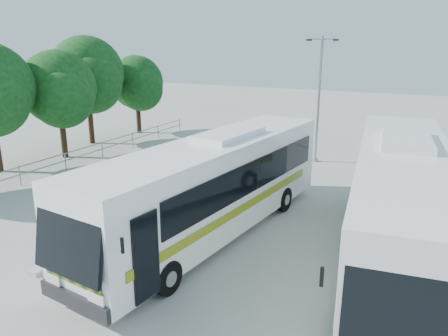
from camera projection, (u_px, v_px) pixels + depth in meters
The scene contains 9 objects.
ground at pixel (194, 220), 17.56m from camera, with size 100.00×100.00×0.00m, color #ADADA7.
kerb_divider at pixel (173, 195), 20.24m from camera, with size 0.40×16.00×0.15m, color #B2B2AD.
railing at pixel (78, 153), 25.05m from camera, with size 0.06×22.00×1.00m.
tree_far_c at pixel (59, 88), 25.91m from camera, with size 4.97×4.69×6.49m.
tree_far_d at pixel (87, 74), 29.44m from camera, with size 5.62×5.30×7.33m.
tree_far_e at pixel (137, 83), 33.28m from camera, with size 4.54×4.28×5.92m.
coach_main at pixel (213, 185), 15.78m from camera, with size 4.05×12.93×3.53m.
coach_adjacent at pixel (401, 203), 13.73m from camera, with size 4.27×13.66×3.73m.
lamppost at pixel (319, 95), 25.04m from camera, with size 1.75×0.59×7.22m.
Camera 1 is at (8.27, -14.05, 6.95)m, focal length 35.00 mm.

